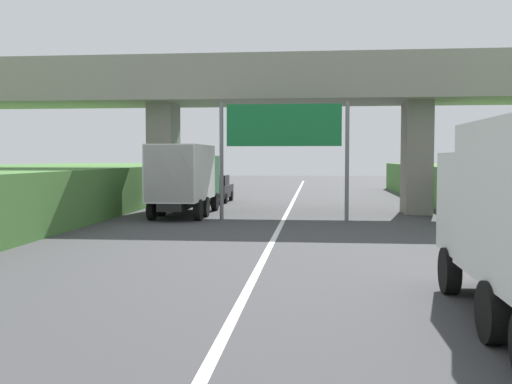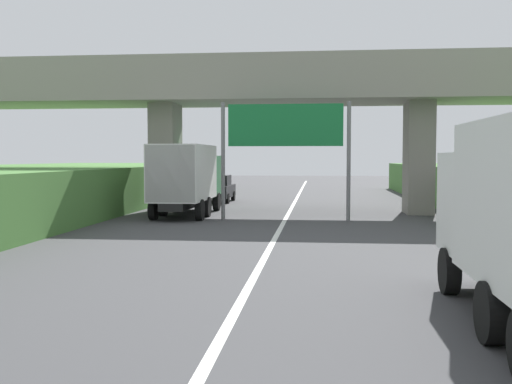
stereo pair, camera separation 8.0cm
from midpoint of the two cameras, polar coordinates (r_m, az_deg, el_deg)
lane_centre_stripe at (r=23.79m, az=2.41°, el=-3.54°), size 0.20×98.71×0.01m
overpass_bridge at (r=31.10m, az=3.30°, el=9.01°), size 40.00×4.80×7.86m
overhead_highway_sign at (r=27.11m, az=2.90°, el=5.66°), size 5.88×0.18×5.36m
truck_green at (r=29.39m, az=-6.50°, el=1.52°), size 2.44×7.30×3.44m
car_black at (r=38.25m, az=-3.64°, el=0.32°), size 1.86×4.10×1.72m
construction_barrel_4 at (r=20.36m, az=20.73°, el=-3.62°), size 0.57×0.57×0.90m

